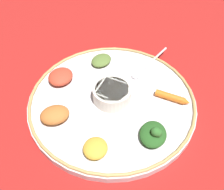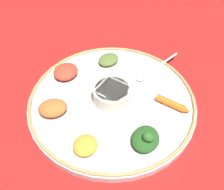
% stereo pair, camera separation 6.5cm
% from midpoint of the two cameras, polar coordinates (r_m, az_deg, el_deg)
% --- Properties ---
extents(ground_plane, '(2.40, 2.40, 0.00)m').
position_cam_midpoint_polar(ground_plane, '(0.67, 2.75, -2.14)').
color(ground_plane, maroon).
extents(platter, '(0.44, 0.44, 0.02)m').
position_cam_midpoint_polar(platter, '(0.67, 2.78, -1.59)').
color(platter, silver).
rests_on(platter, ground_plane).
extents(platter_rim, '(0.44, 0.44, 0.01)m').
position_cam_midpoint_polar(platter_rim, '(0.66, 2.82, -0.86)').
color(platter_rim, tan).
rests_on(platter_rim, platter).
extents(center_bowl, '(0.10, 0.10, 0.04)m').
position_cam_midpoint_polar(center_bowl, '(0.64, 2.88, 0.24)').
color(center_bowl, silver).
rests_on(center_bowl, platter).
extents(spoon, '(0.18, 0.04, 0.01)m').
position_cam_midpoint_polar(spoon, '(0.75, 11.58, 5.39)').
color(spoon, silver).
rests_on(spoon, platter).
extents(greens_pile, '(0.10, 0.09, 0.04)m').
position_cam_midpoint_polar(greens_pile, '(0.58, 11.04, -10.03)').
color(greens_pile, '#23511E').
rests_on(greens_pile, platter).
extents(carrot_near_spoon, '(0.05, 0.09, 0.02)m').
position_cam_midpoint_polar(carrot_near_spoon, '(0.66, 16.57, -2.21)').
color(carrot_near_spoon, orange).
rests_on(carrot_near_spoon, platter).
extents(mound_chickpea, '(0.09, 0.08, 0.03)m').
position_cam_midpoint_polar(mound_chickpea, '(0.63, -10.65, -3.14)').
color(mound_chickpea, '#B2662D').
rests_on(mound_chickpea, platter).
extents(mound_lentil_yellow, '(0.08, 0.08, 0.02)m').
position_cam_midpoint_polar(mound_lentil_yellow, '(0.56, -2.83, -11.72)').
color(mound_lentil_yellow, gold).
rests_on(mound_lentil_yellow, platter).
extents(mound_collards, '(0.07, 0.06, 0.02)m').
position_cam_midpoint_polar(mound_collards, '(0.76, 1.66, 8.03)').
color(mound_collards, '#567033').
rests_on(mound_collards, platter).
extents(mound_berbere_red, '(0.09, 0.09, 0.03)m').
position_cam_midpoint_polar(mound_berbere_red, '(0.72, -8.09, 5.22)').
color(mound_berbere_red, '#B73D28').
rests_on(mound_berbere_red, platter).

